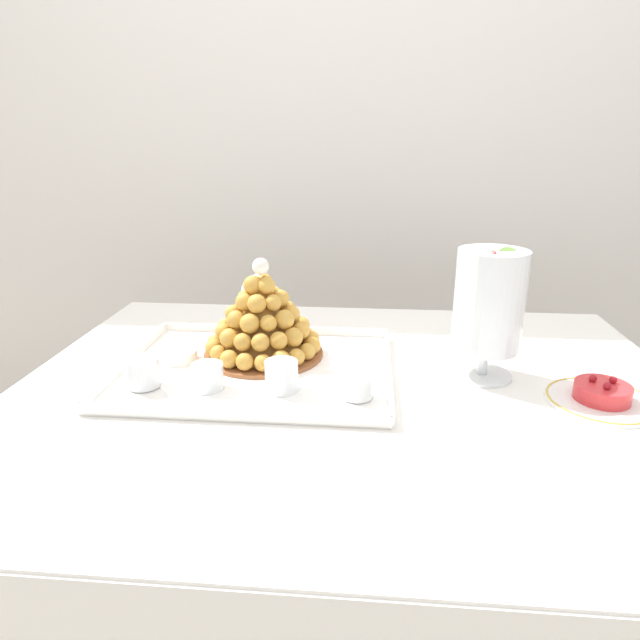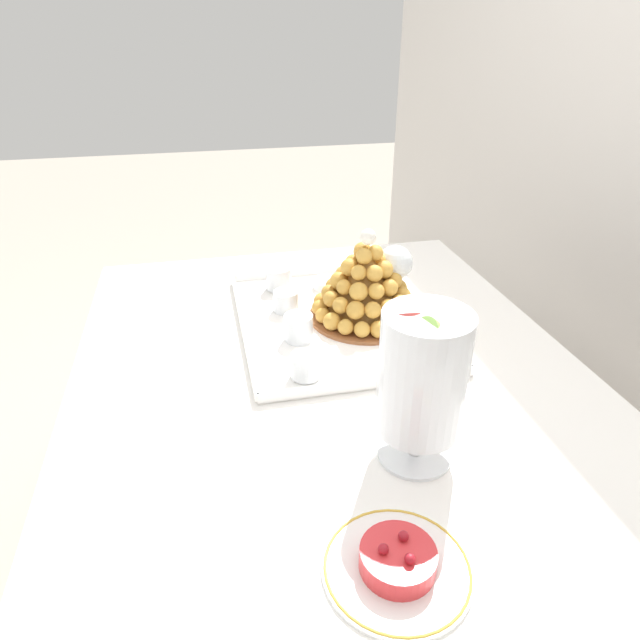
% 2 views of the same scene
% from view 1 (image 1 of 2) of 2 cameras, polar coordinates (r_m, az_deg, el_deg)
% --- Properties ---
extents(backdrop_wall, '(4.80, 0.10, 2.50)m').
position_cam_1_polar(backdrop_wall, '(2.00, 4.48, 18.88)').
color(backdrop_wall, silver).
rests_on(backdrop_wall, ground_plane).
extents(buffet_table, '(1.31, 1.02, 0.78)m').
position_cam_1_polar(buffet_table, '(1.12, 2.98, -11.11)').
color(buffet_table, brown).
rests_on(buffet_table, ground_plane).
extents(serving_tray, '(0.55, 0.43, 0.02)m').
position_cam_1_polar(serving_tray, '(1.14, -6.60, -5.07)').
color(serving_tray, white).
rests_on(serving_tray, buffet_table).
extents(croquembouche, '(0.26, 0.26, 0.22)m').
position_cam_1_polar(croquembouche, '(1.18, -5.94, -0.05)').
color(croquembouche, brown).
rests_on(croquembouche, serving_tray).
extents(dessert_cup_left, '(0.06, 0.06, 0.06)m').
position_cam_1_polar(dessert_cup_left, '(1.10, -17.83, -5.25)').
color(dessert_cup_left, silver).
rests_on(dessert_cup_left, serving_tray).
extents(dessert_cup_mid_left, '(0.06, 0.06, 0.05)m').
position_cam_1_polar(dessert_cup_mid_left, '(1.06, -11.55, -5.84)').
color(dessert_cup_mid_left, silver).
rests_on(dessert_cup_mid_left, serving_tray).
extents(dessert_cup_centre, '(0.06, 0.06, 0.06)m').
position_cam_1_polar(dessert_cup_centre, '(1.03, -4.01, -5.92)').
color(dessert_cup_centre, silver).
rests_on(dessert_cup_centre, serving_tray).
extents(dessert_cup_mid_right, '(0.06, 0.06, 0.05)m').
position_cam_1_polar(dessert_cup_mid_right, '(1.01, 3.83, -6.80)').
color(dessert_cup_mid_right, silver).
rests_on(dessert_cup_mid_right, serving_tray).
extents(creme_brulee_ramekin, '(0.08, 0.08, 0.02)m').
position_cam_1_polar(creme_brulee_ramekin, '(1.21, -14.49, -3.49)').
color(creme_brulee_ramekin, white).
rests_on(creme_brulee_ramekin, serving_tray).
extents(macaron_goblet, '(0.13, 0.13, 0.27)m').
position_cam_1_polar(macaron_goblet, '(1.11, 17.10, 1.79)').
color(macaron_goblet, white).
rests_on(macaron_goblet, buffet_table).
extents(fruit_tart_plate, '(0.19, 0.19, 0.05)m').
position_cam_1_polar(fruit_tart_plate, '(1.13, 27.14, -7.06)').
color(fruit_tart_plate, white).
rests_on(fruit_tart_plate, buffet_table).
extents(wine_glass, '(0.08, 0.08, 0.17)m').
position_cam_1_polar(wine_glass, '(1.24, -6.32, 2.75)').
color(wine_glass, silver).
rests_on(wine_glass, buffet_table).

